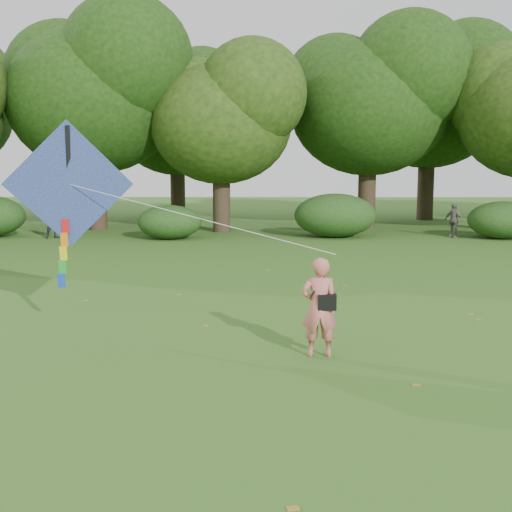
{
  "coord_description": "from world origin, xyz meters",
  "views": [
    {
      "loc": [
        -0.11,
        -9.54,
        3.19
      ],
      "look_at": [
        -0.23,
        2.0,
        1.5
      ],
      "focal_mm": 45.0,
      "sensor_mm": 36.0,
      "label": 1
    }
  ],
  "objects_px": {
    "bystander_left": "(54,219)",
    "flying_kite": "(69,187)",
    "bystander_right": "(453,220)",
    "man_kite_flyer": "(319,307)"
  },
  "relations": [
    {
      "from": "man_kite_flyer",
      "to": "flying_kite",
      "type": "height_order",
      "value": "flying_kite"
    },
    {
      "from": "bystander_right",
      "to": "flying_kite",
      "type": "height_order",
      "value": "flying_kite"
    },
    {
      "from": "bystander_right",
      "to": "man_kite_flyer",
      "type": "bearing_deg",
      "value": -62.41
    },
    {
      "from": "bystander_left",
      "to": "flying_kite",
      "type": "height_order",
      "value": "flying_kite"
    },
    {
      "from": "flying_kite",
      "to": "bystander_left",
      "type": "bearing_deg",
      "value": 109.19
    },
    {
      "from": "man_kite_flyer",
      "to": "bystander_right",
      "type": "relative_size",
      "value": 1.13
    },
    {
      "from": "bystander_left",
      "to": "bystander_right",
      "type": "xyz_separation_m",
      "value": [
        16.97,
        0.55,
        -0.09
      ]
    },
    {
      "from": "man_kite_flyer",
      "to": "bystander_left",
      "type": "distance_m",
      "value": 19.21
    },
    {
      "from": "man_kite_flyer",
      "to": "bystander_left",
      "type": "xyz_separation_m",
      "value": [
        -9.73,
        16.56,
        -0.01
      ]
    },
    {
      "from": "bystander_left",
      "to": "bystander_right",
      "type": "bearing_deg",
      "value": -29.66
    }
  ]
}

